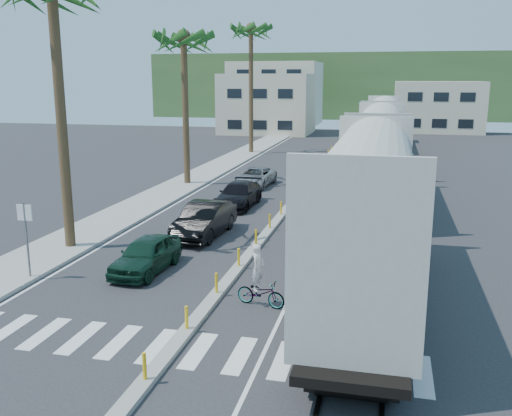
# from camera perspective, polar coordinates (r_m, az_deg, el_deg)

# --- Properties ---
(ground) EXTENTS (140.00, 140.00, 0.00)m
(ground) POSITION_cam_1_polar(r_m,az_deg,el_deg) (18.32, -5.83, -11.03)
(ground) COLOR #28282B
(ground) RESTS_ON ground
(sidewalk) EXTENTS (3.00, 90.00, 0.15)m
(sidewalk) POSITION_cam_1_polar(r_m,az_deg,el_deg) (43.78, -5.78, 3.14)
(sidewalk) COLOR gray
(sidewalk) RESTS_ON ground
(rails) EXTENTS (1.56, 100.00, 0.06)m
(rails) POSITION_cam_1_polar(r_m,az_deg,el_deg) (44.42, 12.27, 2.99)
(rails) COLOR black
(rails) RESTS_ON ground
(median) EXTENTS (0.45, 60.00, 0.85)m
(median) POSITION_cam_1_polar(r_m,az_deg,el_deg) (36.93, 4.23, 1.38)
(median) COLOR gray
(median) RESTS_ON ground
(crosswalk) EXTENTS (14.00, 2.20, 0.01)m
(crosswalk) POSITION_cam_1_polar(r_m,az_deg,el_deg) (16.62, -8.13, -13.69)
(crosswalk) COLOR silver
(crosswalk) RESTS_ON ground
(lane_markings) EXTENTS (9.42, 90.00, 0.01)m
(lane_markings) POSITION_cam_1_polar(r_m,az_deg,el_deg) (42.18, 2.42, 2.73)
(lane_markings) COLOR silver
(lane_markings) RESTS_ON ground
(freight_train) EXTENTS (3.00, 60.94, 5.85)m
(freight_train) POSITION_cam_1_polar(r_m,az_deg,el_deg) (39.19, 12.32, 5.96)
(freight_train) COLOR beige
(freight_train) RESTS_ON ground
(palm_trees) EXTENTS (3.50, 37.20, 13.75)m
(palm_trees) POSITION_cam_1_polar(r_m,az_deg,el_deg) (41.00, -6.66, 17.52)
(palm_trees) COLOR brown
(palm_trees) RESTS_ON ground
(street_sign) EXTENTS (0.60, 0.08, 3.00)m
(street_sign) POSITION_cam_1_polar(r_m,az_deg,el_deg) (22.63, -22.01, -1.98)
(street_sign) COLOR slate
(street_sign) RESTS_ON ground
(buildings) EXTENTS (38.00, 27.00, 10.00)m
(buildings) POSITION_cam_1_polar(r_m,az_deg,el_deg) (88.33, 5.47, 10.80)
(buildings) COLOR beige
(buildings) RESTS_ON ground
(hillside) EXTENTS (80.00, 20.00, 12.00)m
(hillside) POSITION_cam_1_polar(r_m,az_deg,el_deg) (115.95, 10.65, 11.92)
(hillside) COLOR #385628
(hillside) RESTS_ON ground
(car_lead) EXTENTS (2.05, 4.21, 1.38)m
(car_lead) POSITION_cam_1_polar(r_m,az_deg,el_deg) (22.69, -10.93, -4.59)
(car_lead) COLOR #103121
(car_lead) RESTS_ON ground
(car_second) EXTENTS (2.23, 5.07, 1.61)m
(car_second) POSITION_cam_1_polar(r_m,az_deg,el_deg) (27.32, -5.19, -1.17)
(car_second) COLOR black
(car_second) RESTS_ON ground
(car_third) EXTENTS (2.22, 5.00, 1.42)m
(car_third) POSITION_cam_1_polar(r_m,az_deg,el_deg) (33.52, -1.78, 1.33)
(car_third) COLOR black
(car_third) RESTS_ON ground
(car_rear) EXTENTS (2.83, 5.00, 1.30)m
(car_rear) POSITION_cam_1_polar(r_m,az_deg,el_deg) (39.96, -0.12, 3.12)
(car_rear) COLOR #9EA1A3
(car_rear) RESTS_ON ground
(cyclist) EXTENTS (1.41, 2.00, 2.12)m
(cyclist) POSITION_cam_1_polar(r_m,az_deg,el_deg) (19.01, 0.42, -7.89)
(cyclist) COLOR #9EA0A5
(cyclist) RESTS_ON ground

